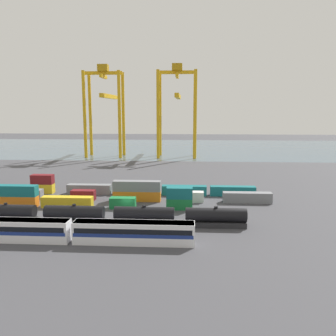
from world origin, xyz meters
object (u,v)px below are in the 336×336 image
Objects in this scene: freight_tank_row at (109,215)px; shipping_container_17 at (233,191)px; shipping_container_3 at (123,203)px; gantry_crane_central at (177,102)px; passenger_train at (72,230)px; shipping_container_15 at (136,190)px; shipping_container_0 at (13,201)px; shipping_container_4 at (179,204)px; gantry_crane_west at (105,102)px; shipping_container_14 at (89,189)px; shipping_container_10 at (192,197)px.

freight_tank_row is 4.54× the size of shipping_container_17.
shipping_container_3 is 0.14× the size of gantry_crane_central.
freight_tank_row is 38.01m from shipping_container_17.
shipping_container_15 is (6.09, 35.50, -0.84)m from passenger_train.
shipping_container_4 is at bearing 0.00° from shipping_container_0.
gantry_crane_central reaches higher than gantry_crane_west.
shipping_container_4 is at bearing -48.40° from shipping_container_15.
freight_tank_row is at bearing 65.56° from passenger_train.
shipping_container_0 is at bearing -137.01° from shipping_container_14.
passenger_train is 36.03m from shipping_container_15.
shipping_container_17 is at bearing 14.26° from shipping_container_0.
shipping_container_10 is at bearing -64.19° from gantry_crane_west.
shipping_container_15 is at bearing 0.00° from shipping_container_14.
passenger_train is at bearing -114.44° from freight_tank_row.
freight_tank_row is 4.54× the size of shipping_container_15.
shipping_container_10 is 13.11m from shipping_container_17.
shipping_container_0 is at bearing -153.74° from shipping_container_15.
shipping_container_3 and shipping_container_4 have the same top height.
shipping_container_10 is at bearing 67.28° from shipping_container_4.
shipping_container_0 is at bearing -170.91° from shipping_container_10.
gantry_crane_west reaches higher than freight_tank_row.
gantry_crane_central is at bearing 82.88° from passenger_train.
gantry_crane_central reaches higher than shipping_container_15.
gantry_crane_west is at bearing -179.10° from gantry_crane_central.
shipping_container_14 is at bearing 151.50° from shipping_container_4.
shipping_container_14 and shipping_container_15 have the same top height.
gantry_crane_central is at bearing 0.90° from gantry_crane_west.
passenger_train is 36.20m from shipping_container_14.
gantry_crane_west is at bearing 99.79° from shipping_container_14.
gantry_crane_west is (-39.17, 93.82, 25.08)m from shipping_container_4.
freight_tank_row reaches higher than shipping_container_15.
shipping_container_0 is 26.75m from shipping_container_3.
shipping_container_4 is 104.72m from gantry_crane_west.
shipping_container_15 is at bearing 85.21° from shipping_container_3.
shipping_container_14 is at bearing 113.98° from freight_tank_row.
freight_tank_row reaches higher than shipping_container_0.
shipping_container_15 is at bearing 86.29° from freight_tank_row.
shipping_container_3 is 100.48m from gantry_crane_west.
shipping_container_15 is at bearing 131.60° from shipping_container_4.
shipping_container_15 is (1.67, 25.77, -0.64)m from freight_tank_row.
shipping_container_15 is (27.90, 13.77, 0.00)m from shipping_container_0.
passenger_train is 7.14× the size of shipping_container_3.
shipping_container_17 is at bearing 26.66° from shipping_container_3.
freight_tank_row reaches higher than shipping_container_4.
shipping_container_17 is at bearing -56.39° from gantry_crane_west.
freight_tank_row is at bearing -139.18° from shipping_container_4.
shipping_container_17 is at bearing 42.69° from freight_tank_row.
shipping_container_14 is at bearing 101.22° from passenger_train.
gantry_crane_west is (0.95, 93.82, 25.08)m from shipping_container_0.
gantry_crane_west is at bearing 123.61° from shipping_container_17.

